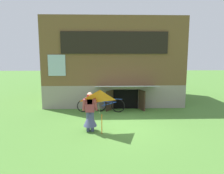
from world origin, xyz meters
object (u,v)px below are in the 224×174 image
person (90,115)px  kite (100,103)px  bicycle_blue (109,105)px  bicycle_red (92,105)px

person → kite: size_ratio=0.97×
bicycle_blue → bicycle_red: 0.88m
bicycle_blue → bicycle_red: size_ratio=1.07×
person → kite: 0.95m
person → bicycle_blue: bearing=88.5°
person → bicycle_red: size_ratio=1.01×
bicycle_blue → bicycle_red: bearing=-173.2°
person → bicycle_red: (-0.10, 2.86, -0.30)m
kite → bicycle_red: (-0.50, 3.46, -0.92)m
bicycle_red → bicycle_blue: bearing=-15.8°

